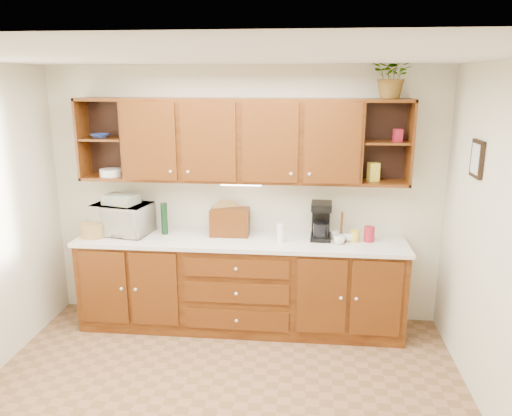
% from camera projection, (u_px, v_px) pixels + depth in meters
% --- Properties ---
extents(ceiling, '(4.00, 4.00, 0.00)m').
position_uv_depth(ceiling, '(208.00, 57.00, 3.10)').
color(ceiling, white).
rests_on(ceiling, back_wall).
extents(back_wall, '(4.00, 0.00, 4.00)m').
position_uv_depth(back_wall, '(244.00, 196.00, 5.11)').
color(back_wall, beige).
rests_on(back_wall, floor).
extents(base_cabinets, '(3.20, 0.60, 0.90)m').
position_uv_depth(base_cabinets, '(241.00, 285.00, 5.03)').
color(base_cabinets, '#341205').
rests_on(base_cabinets, floor).
extents(countertop, '(3.24, 0.64, 0.04)m').
position_uv_depth(countertop, '(240.00, 241.00, 4.91)').
color(countertop, silver).
rests_on(countertop, base_cabinets).
extents(upper_cabinets, '(3.20, 0.33, 0.80)m').
position_uv_depth(upper_cabinets, '(242.00, 140.00, 4.80)').
color(upper_cabinets, '#341205').
rests_on(upper_cabinets, back_wall).
extents(undercabinet_light, '(0.40, 0.05, 0.02)m').
position_uv_depth(undercabinet_light, '(241.00, 184.00, 4.86)').
color(undercabinet_light, white).
rests_on(undercabinet_light, upper_cabinets).
extents(framed_picture, '(0.03, 0.24, 0.30)m').
position_uv_depth(framed_picture, '(477.00, 159.00, 3.96)').
color(framed_picture, black).
rests_on(framed_picture, right_wall).
extents(wicker_basket, '(0.31, 0.31, 0.14)m').
position_uv_depth(wicker_basket, '(93.00, 230.00, 4.95)').
color(wicker_basket, '#A47B44').
rests_on(wicker_basket, countertop).
extents(microwave, '(0.62, 0.47, 0.31)m').
position_uv_depth(microwave, '(122.00, 219.00, 5.05)').
color(microwave, beige).
rests_on(microwave, countertop).
extents(towel_stack, '(0.37, 0.31, 0.09)m').
position_uv_depth(towel_stack, '(121.00, 199.00, 5.00)').
color(towel_stack, tan).
rests_on(towel_stack, microwave).
extents(wine_bottle, '(0.08, 0.08, 0.32)m').
position_uv_depth(wine_bottle, '(164.00, 219.00, 5.02)').
color(wine_bottle, black).
rests_on(wine_bottle, countertop).
extents(woven_tray, '(0.36, 0.23, 0.35)m').
position_uv_depth(woven_tray, '(227.00, 232.00, 5.08)').
color(woven_tray, '#A47B44').
rests_on(woven_tray, countertop).
extents(bread_box, '(0.39, 0.25, 0.27)m').
position_uv_depth(bread_box, '(230.00, 222.00, 5.00)').
color(bread_box, '#341205').
rests_on(bread_box, countertop).
extents(mug_tree, '(0.26, 0.26, 0.29)m').
position_uv_depth(mug_tree, '(341.00, 237.00, 4.82)').
color(mug_tree, '#341205').
rests_on(mug_tree, countertop).
extents(canister_red, '(0.10, 0.10, 0.15)m').
position_uv_depth(canister_red, '(369.00, 234.00, 4.81)').
color(canister_red, maroon).
rests_on(canister_red, countertop).
extents(canister_white, '(0.09, 0.09, 0.17)m').
position_uv_depth(canister_white, '(281.00, 233.00, 4.80)').
color(canister_white, white).
rests_on(canister_white, countertop).
extents(canister_yellow, '(0.10, 0.10, 0.11)m').
position_uv_depth(canister_yellow, '(355.00, 236.00, 4.81)').
color(canister_yellow, gold).
rests_on(canister_yellow, countertop).
extents(coffee_maker, '(0.21, 0.26, 0.37)m').
position_uv_depth(coffee_maker, '(321.00, 221.00, 4.88)').
color(coffee_maker, black).
rests_on(coffee_maker, countertop).
extents(bowl_stack, '(0.21, 0.21, 0.04)m').
position_uv_depth(bowl_stack, '(100.00, 136.00, 4.91)').
color(bowl_stack, navy).
rests_on(bowl_stack, upper_cabinets).
extents(plate_stack, '(0.29, 0.29, 0.07)m').
position_uv_depth(plate_stack, '(111.00, 172.00, 5.00)').
color(plate_stack, white).
rests_on(plate_stack, upper_cabinets).
extents(pantry_box_yellow, '(0.12, 0.11, 0.18)m').
position_uv_depth(pantry_box_yellow, '(373.00, 172.00, 4.74)').
color(pantry_box_yellow, gold).
rests_on(pantry_box_yellow, upper_cabinets).
extents(pantry_box_red, '(0.09, 0.08, 0.11)m').
position_uv_depth(pantry_box_red, '(398.00, 135.00, 4.64)').
color(pantry_box_red, maroon).
rests_on(pantry_box_red, upper_cabinets).
extents(potted_plant, '(0.43, 0.40, 0.41)m').
position_uv_depth(potted_plant, '(393.00, 75.00, 4.47)').
color(potted_plant, '#999999').
rests_on(potted_plant, upper_cabinets).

